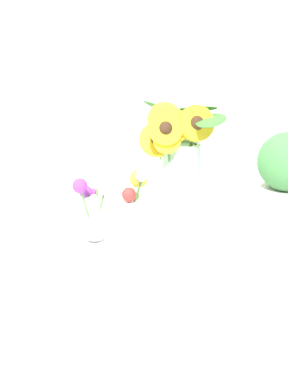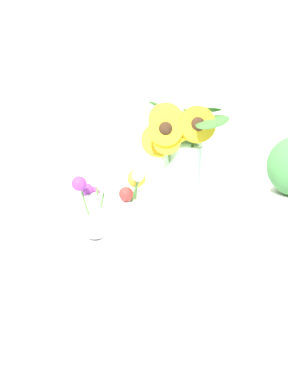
% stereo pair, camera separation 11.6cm
% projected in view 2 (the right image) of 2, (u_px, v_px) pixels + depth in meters
% --- Properties ---
extents(ground_plane, '(6.00, 6.00, 0.00)m').
position_uv_depth(ground_plane, '(140.00, 271.00, 1.19)').
color(ground_plane, silver).
extents(serving_tray, '(0.48, 0.48, 0.02)m').
position_uv_depth(serving_tray, '(144.00, 244.00, 1.29)').
color(serving_tray, white).
rests_on(serving_tray, ground_plane).
extents(mason_jar_sunflowers, '(0.23, 0.23, 0.33)m').
position_uv_depth(mason_jar_sunflowers, '(181.00, 170.00, 1.26)').
color(mason_jar_sunflowers, '#99CC9E').
rests_on(mason_jar_sunflowers, serving_tray).
extents(vase_small_center, '(0.08, 0.10, 0.20)m').
position_uv_depth(vase_small_center, '(129.00, 216.00, 1.22)').
color(vase_small_center, white).
rests_on(vase_small_center, serving_tray).
extents(vase_bulb_right, '(0.10, 0.09, 0.17)m').
position_uv_depth(vase_bulb_right, '(95.00, 210.00, 1.26)').
color(vase_bulb_right, white).
rests_on(vase_bulb_right, serving_tray).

